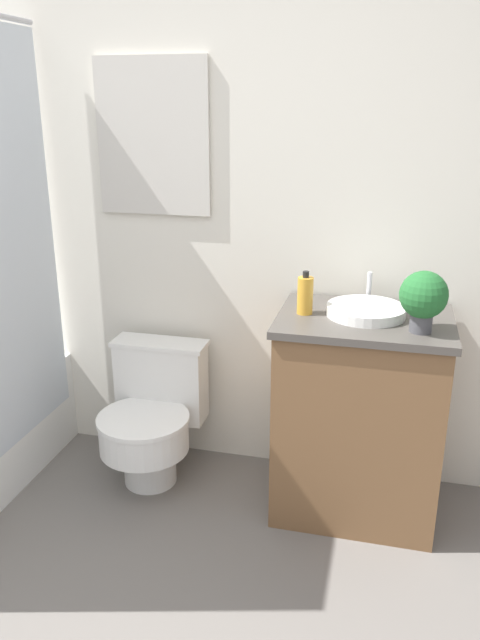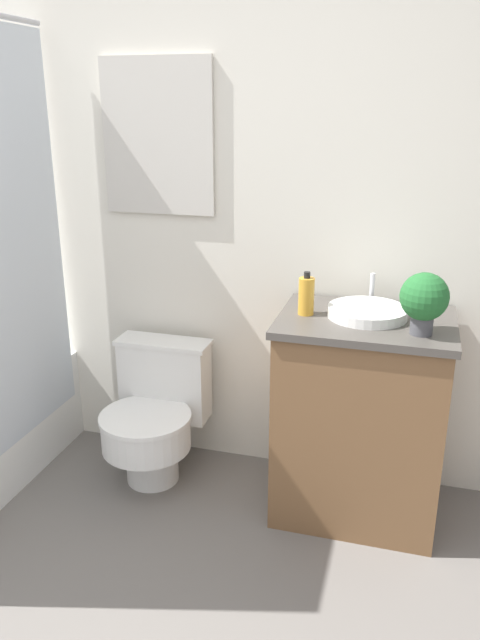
{
  "view_description": "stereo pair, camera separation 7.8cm",
  "coord_description": "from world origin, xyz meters",
  "px_view_note": "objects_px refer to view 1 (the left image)",
  "views": [
    {
      "loc": [
        0.96,
        -0.78,
        1.66
      ],
      "look_at": [
        0.42,
        1.39,
        0.87
      ],
      "focal_mm": 35.0,
      "sensor_mm": 36.0,
      "label": 1
    },
    {
      "loc": [
        1.03,
        -0.76,
        1.66
      ],
      "look_at": [
        0.42,
        1.39,
        0.87
      ],
      "focal_mm": 35.0,
      "sensor_mm": 36.0,
      "label": 2
    }
  ],
  "objects_px": {
    "toilet": "(152,416)",
    "soap_bottle": "(305,295)",
    "sink": "(366,310)",
    "potted_plant": "(423,297)"
  },
  "relations": [
    {
      "from": "toilet",
      "to": "sink",
      "type": "height_order",
      "value": "sink"
    },
    {
      "from": "sink",
      "to": "potted_plant",
      "type": "relative_size",
      "value": 1.51
    },
    {
      "from": "toilet",
      "to": "soap_bottle",
      "type": "relative_size",
      "value": 3.59
    },
    {
      "from": "sink",
      "to": "potted_plant",
      "type": "height_order",
      "value": "potted_plant"
    },
    {
      "from": "toilet",
      "to": "sink",
      "type": "relative_size",
      "value": 1.8
    },
    {
      "from": "toilet",
      "to": "soap_bottle",
      "type": "distance_m",
      "value": 0.93
    },
    {
      "from": "soap_bottle",
      "to": "potted_plant",
      "type": "relative_size",
      "value": 0.76
    },
    {
      "from": "toilet",
      "to": "soap_bottle",
      "type": "height_order",
      "value": "soap_bottle"
    },
    {
      "from": "potted_plant",
      "to": "toilet",
      "type": "bearing_deg",
      "value": 173.32
    },
    {
      "from": "soap_bottle",
      "to": "potted_plant",
      "type": "height_order",
      "value": "potted_plant"
    }
  ]
}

